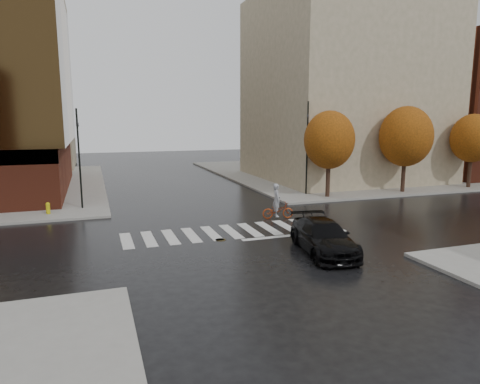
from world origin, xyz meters
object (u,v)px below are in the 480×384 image
object	(u,v)px
sedan	(323,237)
traffic_light_ne	(307,142)
cyclist	(277,207)
traffic_light_nw	(79,153)
fire_hydrant	(48,207)

from	to	relation	value
sedan	traffic_light_ne	bearing A→B (deg)	74.63
cyclist	traffic_light_ne	world-z (taller)	traffic_light_ne
sedan	cyclist	bearing A→B (deg)	92.98
traffic_light_nw	traffic_light_ne	distance (m)	16.72
sedan	fire_hydrant	distance (m)	17.45
cyclist	fire_hydrant	distance (m)	14.32
sedan	cyclist	xyz separation A→B (m)	(0.76, 6.84, 0.01)
traffic_light_nw	fire_hydrant	size ratio (longest dim) A/B	8.87
sedan	traffic_light_nw	bearing A→B (deg)	137.72
traffic_light_ne	fire_hydrant	xyz separation A→B (m)	(-18.69, -1.23, -3.70)
sedan	cyclist	size ratio (longest dim) A/B	2.33
traffic_light_ne	fire_hydrant	size ratio (longest dim) A/B	9.77
cyclist	fire_hydrant	bearing A→B (deg)	77.83
fire_hydrant	traffic_light_ne	bearing A→B (deg)	3.76
traffic_light_ne	fire_hydrant	world-z (taller)	traffic_light_ne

